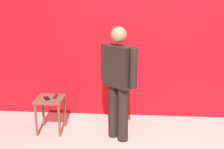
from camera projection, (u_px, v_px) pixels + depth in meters
back_wall_red at (144, 20)px, 4.54m from camera, size 6.06×0.12×3.22m
standing_person at (118, 78)px, 3.91m from camera, size 0.55×0.48×1.60m
side_table at (50, 105)px, 4.26m from camera, size 0.40×0.40×0.53m
cell_phone at (47, 98)px, 4.21m from camera, size 0.14×0.16×0.01m
tv_remote at (56, 96)px, 4.28m from camera, size 0.05×0.17×0.02m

